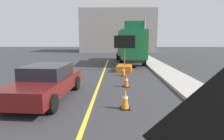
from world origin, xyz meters
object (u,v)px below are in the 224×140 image
(highway_guide_sign, at_px, (139,31))
(arrow_board_trailer, at_px, (124,65))
(traffic_cone_mid_lane, at_px, (125,99))
(traffic_cone_curbside, at_px, (123,71))
(traffic_cone_far_lane, at_px, (126,81))
(box_truck, at_px, (130,46))
(pickup_car, at_px, (46,82))

(highway_guide_sign, bearing_deg, arrow_board_trailer, -101.69)
(traffic_cone_mid_lane, relative_size, traffic_cone_curbside, 1.05)
(traffic_cone_far_lane, bearing_deg, box_truck, 84.88)
(traffic_cone_mid_lane, bearing_deg, traffic_cone_far_lane, 86.29)
(highway_guide_sign, distance_m, traffic_cone_far_lane, 16.93)
(pickup_car, xyz_separation_m, traffic_cone_far_lane, (3.42, 2.01, -0.38))
(traffic_cone_far_lane, bearing_deg, traffic_cone_mid_lane, -93.71)
(arrow_board_trailer, height_order, highway_guide_sign, highway_guide_sign)
(box_truck, xyz_separation_m, traffic_cone_far_lane, (-0.88, -9.79, -1.45))
(arrow_board_trailer, relative_size, traffic_cone_mid_lane, 3.79)
(highway_guide_sign, xyz_separation_m, traffic_cone_far_lane, (-2.51, -16.45, -3.10))
(highway_guide_sign, distance_m, traffic_cone_mid_lane, 20.04)
(box_truck, height_order, traffic_cone_mid_lane, box_truck)
(traffic_cone_far_lane, bearing_deg, traffic_cone_curbside, 90.52)
(arrow_board_trailer, distance_m, traffic_cone_curbside, 2.01)
(pickup_car, bearing_deg, arrow_board_trailer, 62.94)
(box_truck, distance_m, traffic_cone_mid_lane, 13.07)
(traffic_cone_mid_lane, xyz_separation_m, traffic_cone_far_lane, (0.20, 3.16, -0.03))
(pickup_car, relative_size, traffic_cone_curbside, 6.85)
(arrow_board_trailer, distance_m, traffic_cone_far_lane, 4.92)
(highway_guide_sign, bearing_deg, traffic_cone_mid_lane, -97.87)
(box_truck, distance_m, highway_guide_sign, 7.05)
(traffic_cone_far_lane, xyz_separation_m, traffic_cone_curbside, (-0.03, 2.92, 0.01))
(highway_guide_sign, relative_size, traffic_cone_mid_lane, 7.02)
(traffic_cone_mid_lane, distance_m, traffic_cone_far_lane, 3.17)
(traffic_cone_curbside, bearing_deg, box_truck, 82.50)
(box_truck, xyz_separation_m, pickup_car, (-4.30, -11.80, -1.08))
(traffic_cone_curbside, bearing_deg, pickup_car, -124.54)
(highway_guide_sign, bearing_deg, pickup_car, -107.79)
(arrow_board_trailer, height_order, traffic_cone_mid_lane, arrow_board_trailer)
(arrow_board_trailer, distance_m, traffic_cone_mid_lane, 8.08)
(box_truck, height_order, traffic_cone_curbside, box_truck)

